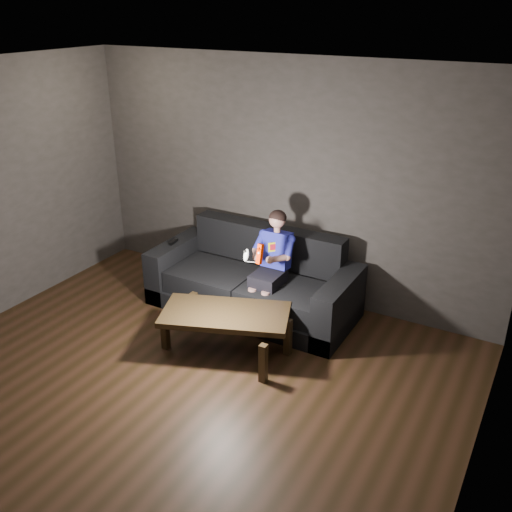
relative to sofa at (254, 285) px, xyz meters
The scene contains 10 objects.
floor 1.95m from the sofa, 87.37° to the right, with size 5.00×5.00×0.00m, color black.
back_wall 1.21m from the sofa, 81.24° to the left, with size 5.00×0.04×2.70m, color #34312D.
right_wall 3.40m from the sofa, 36.65° to the right, with size 0.04×5.00×2.70m, color #34312D.
ceiling 3.09m from the sofa, 87.37° to the right, with size 5.00×5.00×0.02m, color silver.
sofa is the anchor object (origin of this frame).
child 0.51m from the sofa, 14.26° to the right, with size 0.44×0.54×1.09m.
wii_remote_red 0.88m from the sofa, 54.78° to the right, with size 0.06×0.08×0.21m.
nunchuk_white 0.79m from the sofa, 68.88° to the right, with size 0.07×0.09×0.14m.
wii_remote_black 1.09m from the sofa, behind, with size 0.06×0.17×0.03m.
coffee_table 0.91m from the sofa, 78.13° to the right, with size 1.36×1.01×0.45m.
Camera 1 is at (2.71, -2.99, 3.20)m, focal length 40.00 mm.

